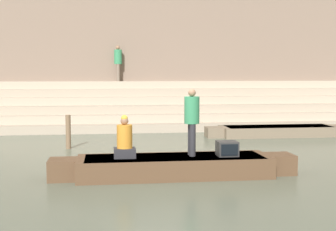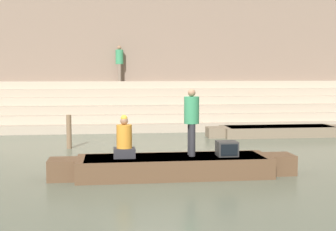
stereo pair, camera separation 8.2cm
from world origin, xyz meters
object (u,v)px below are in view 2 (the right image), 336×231
at_px(moored_boat_shore, 279,131).
at_px(person_on_steps, 119,61).
at_px(person_rowing, 124,141).
at_px(mooring_post, 69,132).
at_px(rowboat_main, 174,166).
at_px(person_standing, 192,118).
at_px(tv_set, 227,149).

distance_m(moored_boat_shore, person_on_steps, 8.61).
bearing_deg(person_rowing, mooring_post, 98.56).
xyz_separation_m(rowboat_main, moored_boat_shore, (5.21, 6.77, -0.05)).
bearing_deg(person_standing, person_on_steps, 81.19).
bearing_deg(tv_set, person_rowing, -177.25).
height_order(rowboat_main, person_rowing, person_rowing).
bearing_deg(mooring_post, person_on_steps, 75.62).
bearing_deg(person_rowing, person_standing, -8.81).
xyz_separation_m(rowboat_main, mooring_post, (-2.91, 4.65, 0.31)).
relative_size(tv_set, mooring_post, 0.44).
distance_m(rowboat_main, person_standing, 1.26).
height_order(person_standing, person_on_steps, person_on_steps).
relative_size(person_standing, tv_set, 3.34).
relative_size(rowboat_main, mooring_post, 5.31).
bearing_deg(person_standing, mooring_post, 110.34).
relative_size(rowboat_main, person_standing, 3.65).
xyz_separation_m(tv_set, moored_boat_shore, (3.90, 6.83, -0.46)).
height_order(person_rowing, moored_boat_shore, person_rowing).
bearing_deg(mooring_post, person_standing, -53.62).
bearing_deg(mooring_post, person_rowing, -69.84).
xyz_separation_m(moored_boat_shore, mooring_post, (-8.12, -2.12, 0.35)).
xyz_separation_m(person_rowing, moored_boat_shore, (6.42, 6.76, -0.68)).
bearing_deg(mooring_post, tv_set, -48.14).
bearing_deg(person_rowing, moored_boat_shore, 34.88).
bearing_deg(person_on_steps, mooring_post, -138.57).
height_order(person_rowing, person_on_steps, person_on_steps).
xyz_separation_m(person_standing, tv_set, (0.86, -0.15, -0.76)).
relative_size(person_standing, moored_boat_shore, 0.28).
height_order(rowboat_main, person_standing, person_standing).
relative_size(person_standing, mooring_post, 1.45).
distance_m(person_standing, person_on_steps, 12.03).
bearing_deg(person_on_steps, person_rowing, -124.95).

